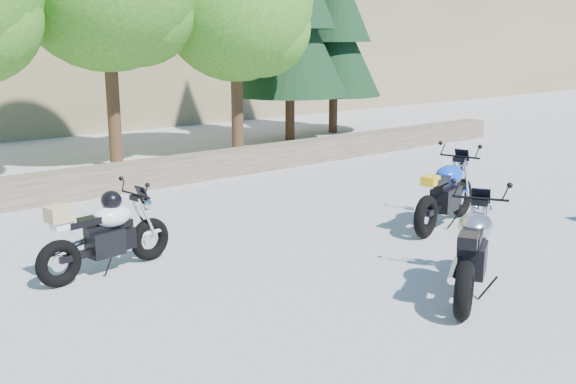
# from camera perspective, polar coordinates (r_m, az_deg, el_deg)

# --- Properties ---
(ground) EXTENTS (90.00, 90.00, 0.00)m
(ground) POSITION_cam_1_polar(r_m,az_deg,el_deg) (7.86, 3.54, -6.84)
(ground) COLOR #939399
(ground) RESTS_ON ground
(stone_wall) EXTENTS (22.00, 0.55, 0.50)m
(stone_wall) POSITION_cam_1_polar(r_m,az_deg,el_deg) (12.24, -14.26, 1.30)
(stone_wall) COLOR brown
(stone_wall) RESTS_ON ground
(tree_decid_right) EXTENTS (3.54, 3.54, 5.41)m
(tree_decid_right) POSITION_cam_1_polar(r_m,az_deg,el_deg) (15.14, -4.21, 16.23)
(tree_decid_right) COLOR #382314
(tree_decid_right) RESTS_ON ground
(conifer_near) EXTENTS (3.17, 3.17, 7.06)m
(conifer_near) POSITION_cam_1_polar(r_m,az_deg,el_deg) (17.67, 0.18, 16.41)
(conifer_near) COLOR #382314
(conifer_near) RESTS_ON ground
(conifer_far) EXTENTS (2.82, 2.82, 6.27)m
(conifer_far) POSITION_cam_1_polar(r_m,az_deg,el_deg) (19.56, 4.16, 14.86)
(conifer_far) COLOR #382314
(conifer_far) RESTS_ON ground
(silver_bike) EXTENTS (1.79, 1.08, 0.99)m
(silver_bike) POSITION_cam_1_polar(r_m,az_deg,el_deg) (7.20, 16.11, -5.19)
(silver_bike) COLOR black
(silver_bike) RESTS_ON ground
(white_bike) EXTENTS (1.78, 0.56, 0.99)m
(white_bike) POSITION_cam_1_polar(r_m,az_deg,el_deg) (7.87, -15.94, -3.60)
(white_bike) COLOR black
(white_bike) RESTS_ON ground
(blue_bike) EXTENTS (1.97, 0.78, 1.00)m
(blue_bike) POSITION_cam_1_polar(r_m,az_deg,el_deg) (9.76, 13.84, -0.22)
(blue_bike) COLOR black
(blue_bike) RESTS_ON ground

